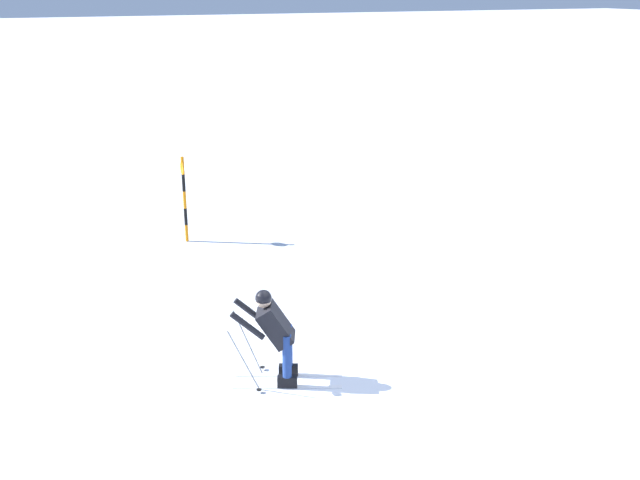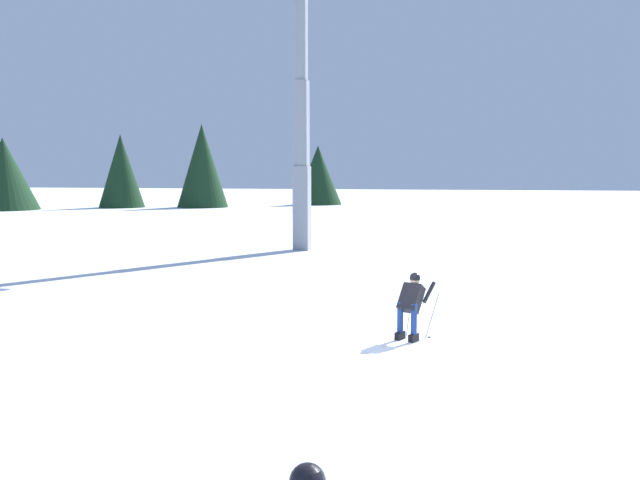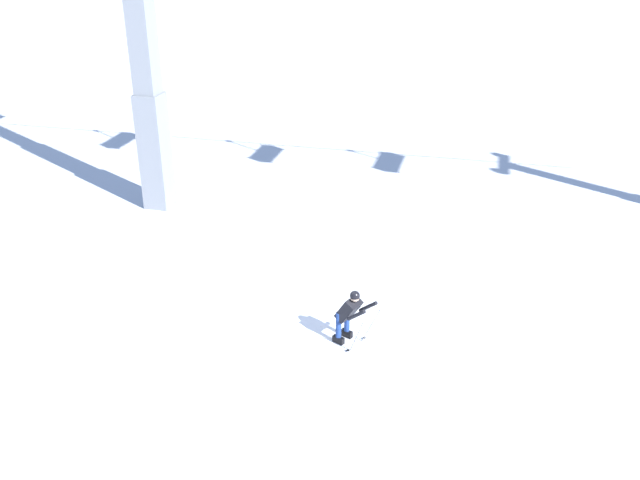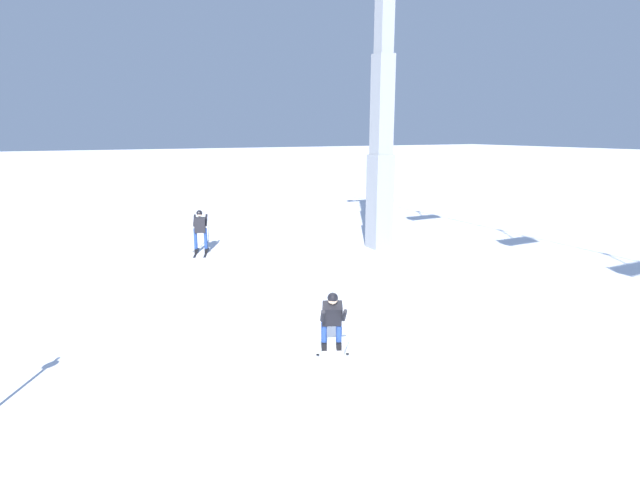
% 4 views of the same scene
% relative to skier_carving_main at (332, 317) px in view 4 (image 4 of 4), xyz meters
% --- Properties ---
extents(ground_plane, '(260.00, 260.00, 0.00)m').
position_rel_skier_carving_main_xyz_m(ground_plane, '(-1.12, 0.44, -0.81)').
color(ground_plane, white).
extents(skier_carving_main, '(1.67, 1.15, 1.55)m').
position_rel_skier_carving_main_xyz_m(skier_carving_main, '(0.00, 0.00, 0.00)').
color(skier_carving_main, white).
rests_on(skier_carving_main, ground_plane).
extents(lift_tower_near, '(0.83, 2.79, 12.07)m').
position_rel_skier_carving_main_xyz_m(lift_tower_near, '(-7.89, 6.50, 4.18)').
color(lift_tower_near, gray).
rests_on(lift_tower_near, ground_plane).
extents(skier_distant_uphill, '(1.69, 1.00, 1.75)m').
position_rel_skier_carving_main_xyz_m(skier_distant_uphill, '(-10.40, -0.32, 0.19)').
color(skier_distant_uphill, black).
rests_on(skier_distant_uphill, ground_plane).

